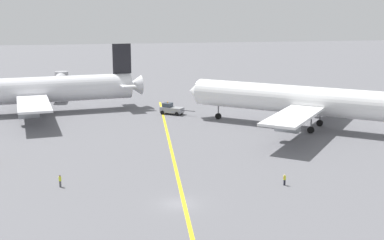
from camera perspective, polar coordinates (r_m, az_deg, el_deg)
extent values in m
plane|color=slate|center=(63.20, -1.55, -9.36)|extent=(600.00, 600.00, 0.00)
cube|color=yellow|center=(72.73, -1.61, -6.41)|extent=(12.29, 119.47, 0.01)
cylinder|color=silver|center=(121.42, -18.78, 3.11)|extent=(51.22, 12.60, 5.93)
cone|color=silver|center=(124.36, -6.51, 3.89)|extent=(4.20, 5.17, 4.74)
cube|color=silver|center=(121.59, -17.56, 2.78)|extent=(12.32, 45.64, 0.44)
cube|color=silver|center=(123.76, -7.65, 4.10)|extent=(4.89, 13.31, 0.28)
cube|color=black|center=(123.01, -7.86, 6.82)|extent=(4.41, 0.94, 7.09)
cylinder|color=#999EA3|center=(134.35, -18.12, 2.82)|extent=(4.51, 3.13, 2.60)
cylinder|color=#999EA3|center=(109.42, -17.79, 0.80)|extent=(4.51, 3.13, 2.60)
cylinder|color=slate|center=(118.74, -16.93, 1.24)|extent=(0.28, 0.28, 2.00)
cylinder|color=black|center=(118.93, -16.90, 0.76)|extent=(1.36, 0.72, 1.30)
cylinder|color=slate|center=(125.43, -17.07, 1.80)|extent=(0.28, 0.28, 2.00)
cylinder|color=black|center=(125.61, -17.04, 1.35)|extent=(1.36, 0.72, 1.30)
cylinder|color=white|center=(103.44, 12.04, 2.22)|extent=(38.19, 32.79, 5.57)
cone|color=white|center=(112.06, 0.35, 3.25)|extent=(5.42, 5.74, 5.13)
cube|color=white|center=(103.02, 13.22, 1.65)|extent=(32.49, 37.56, 0.44)
cylinder|color=#999EA3|center=(115.17, 14.25, 1.79)|extent=(4.90, 4.68, 2.60)
cylinder|color=#999EA3|center=(92.18, 10.62, -0.60)|extent=(4.90, 4.68, 2.60)
cylinder|color=slate|center=(100.12, 13.19, -0.37)|extent=(0.28, 0.28, 2.56)
cylinder|color=black|center=(100.40, 13.16, -1.09)|extent=(1.35, 1.25, 1.30)
cylinder|color=slate|center=(106.58, 14.13, 0.34)|extent=(0.28, 0.28, 2.56)
cylinder|color=black|center=(106.84, 14.10, -0.33)|extent=(1.35, 1.25, 1.30)
cylinder|color=slate|center=(110.25, 2.97, 1.09)|extent=(0.28, 0.28, 2.56)
cylinder|color=black|center=(110.51, 2.96, 0.44)|extent=(1.35, 1.25, 1.30)
cube|color=gray|center=(115.47, -2.25, 1.16)|extent=(5.54, 5.04, 1.18)
cube|color=#333D47|center=(115.78, -2.74, 1.70)|extent=(2.65, 2.69, 0.90)
cylinder|color=#4C4C51|center=(113.61, -0.40, 1.04)|extent=(2.68, 2.09, 0.20)
sphere|color=orange|center=(115.67, -2.75, 2.01)|extent=(0.24, 0.24, 0.24)
cylinder|color=black|center=(115.36, -3.34, 0.83)|extent=(0.90, 0.78, 0.90)
cylinder|color=black|center=(117.50, -2.76, 1.05)|extent=(0.90, 0.78, 0.90)
cylinder|color=black|center=(113.68, -1.72, 0.68)|extent=(0.90, 0.78, 0.90)
cylinder|color=black|center=(115.85, -1.16, 0.90)|extent=(0.90, 0.78, 0.90)
cylinder|color=#4C4C51|center=(70.93, -14.53, -6.94)|extent=(0.28, 0.28, 0.85)
cylinder|color=#D1E02D|center=(70.70, -14.56, -6.39)|extent=(0.36, 0.36, 0.60)
sphere|color=brown|center=(70.58, -14.58, -6.07)|extent=(0.23, 0.23, 0.23)
cylinder|color=#F24C19|center=(70.93, -14.66, -6.23)|extent=(0.05, 0.05, 0.40)
cylinder|color=black|center=(70.48, 10.31, -6.89)|extent=(0.28, 0.28, 0.79)
cylinder|color=#D1E02D|center=(70.26, 10.33, -6.37)|extent=(0.36, 0.36, 0.56)
sphere|color=beige|center=(70.14, 10.34, -6.08)|extent=(0.21, 0.21, 0.21)
cylinder|color=#F24C19|center=(69.97, 10.23, -6.35)|extent=(0.05, 0.05, 0.40)
cylinder|color=#B7B7BC|center=(141.97, -14.78, 4.09)|extent=(4.29, 19.81, 3.20)
cylinder|color=#99999E|center=(151.65, -14.38, 4.62)|extent=(3.84, 3.84, 3.52)
cylinder|color=#595960|center=(150.94, -14.38, 3.80)|extent=(0.70, 0.70, 4.08)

